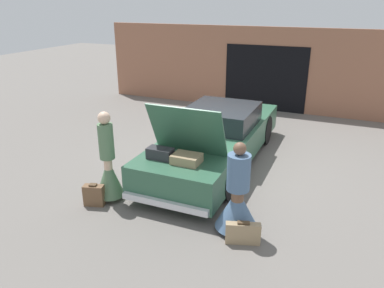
{
  "coord_description": "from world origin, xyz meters",
  "views": [
    {
      "loc": [
        2.7,
        -7.78,
        3.62
      ],
      "look_at": [
        0.0,
        -1.46,
        0.96
      ],
      "focal_mm": 35.0,
      "sensor_mm": 36.0,
      "label": 1
    }
  ],
  "objects_px": {
    "person_right": "(237,201)",
    "suitcase_beside_right_person": "(243,233)",
    "person_left": "(108,169)",
    "suitcase_beside_left_person": "(94,195)",
    "car": "(217,138)"
  },
  "relations": [
    {
      "from": "person_right",
      "to": "suitcase_beside_right_person",
      "type": "xyz_separation_m",
      "value": [
        0.2,
        -0.31,
        -0.37
      ]
    },
    {
      "from": "car",
      "to": "person_left",
      "type": "xyz_separation_m",
      "value": [
        -1.27,
        -2.52,
        0.05
      ]
    },
    {
      "from": "car",
      "to": "suitcase_beside_left_person",
      "type": "relative_size",
      "value": 12.43
    },
    {
      "from": "car",
      "to": "suitcase_beside_left_person",
      "type": "distance_m",
      "value": 3.2
    },
    {
      "from": "person_right",
      "to": "suitcase_beside_right_person",
      "type": "height_order",
      "value": "person_right"
    },
    {
      "from": "person_right",
      "to": "suitcase_beside_right_person",
      "type": "relative_size",
      "value": 2.79
    },
    {
      "from": "car",
      "to": "person_left",
      "type": "bearing_deg",
      "value": -116.83
    },
    {
      "from": "suitcase_beside_right_person",
      "to": "suitcase_beside_left_person",
      "type": "bearing_deg",
      "value": 178.96
    },
    {
      "from": "suitcase_beside_left_person",
      "to": "suitcase_beside_right_person",
      "type": "xyz_separation_m",
      "value": [
        2.89,
        -0.05,
        -0.02
      ]
    },
    {
      "from": "person_right",
      "to": "car",
      "type": "bearing_deg",
      "value": 24.69
    },
    {
      "from": "car",
      "to": "suitcase_beside_right_person",
      "type": "xyz_separation_m",
      "value": [
        1.48,
        -2.89,
        -0.4
      ]
    },
    {
      "from": "person_left",
      "to": "suitcase_beside_left_person",
      "type": "bearing_deg",
      "value": -9.66
    },
    {
      "from": "suitcase_beside_left_person",
      "to": "suitcase_beside_right_person",
      "type": "relative_size",
      "value": 0.77
    },
    {
      "from": "person_right",
      "to": "suitcase_beside_left_person",
      "type": "relative_size",
      "value": 3.62
    },
    {
      "from": "suitcase_beside_right_person",
      "to": "car",
      "type": "bearing_deg",
      "value": 117.06
    }
  ]
}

